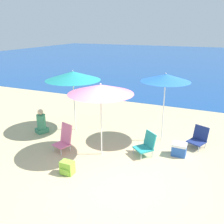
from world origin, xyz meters
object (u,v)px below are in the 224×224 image
at_px(beach_chair_pink, 64,138).
at_px(beach_umbrella_teal, 73,76).
at_px(beach_umbrella_blue, 166,78).
at_px(backpack_lime, 67,168).
at_px(beach_umbrella_pink, 101,89).
at_px(beach_chair_navy, 199,138).
at_px(cooler_box, 179,149).
at_px(person_seated_near, 41,123).
at_px(beach_chair_teal, 146,144).

bearing_deg(beach_chair_pink, beach_umbrella_teal, 128.09).
xyz_separation_m(beach_umbrella_blue, backpack_lime, (-1.77, -2.96, -1.93)).
height_order(beach_umbrella_pink, beach_chair_navy, beach_umbrella_pink).
height_order(beach_umbrella_pink, backpack_lime, beach_umbrella_pink).
bearing_deg(cooler_box, person_seated_near, -177.09).
xyz_separation_m(beach_chair_pink, beach_chair_teal, (2.36, 0.70, -0.06)).
distance_m(backpack_lime, cooler_box, 3.27).
bearing_deg(cooler_box, beach_chair_teal, -157.88).
xyz_separation_m(beach_umbrella_pink, backpack_lime, (-0.36, -1.29, -1.81)).
bearing_deg(backpack_lime, beach_chair_navy, 45.16).
bearing_deg(beach_chair_navy, cooler_box, -96.06).
bearing_deg(backpack_lime, cooler_box, 40.95).
xyz_separation_m(beach_umbrella_pink, beach_umbrella_blue, (1.41, 1.67, 0.12)).
xyz_separation_m(beach_umbrella_pink, beach_umbrella_teal, (-1.70, 1.30, 0.02)).
xyz_separation_m(beach_umbrella_blue, beach_chair_pink, (-2.56, -1.88, -1.70)).
bearing_deg(person_seated_near, beach_umbrella_blue, 39.21).
height_order(beach_umbrella_pink, beach_umbrella_blue, beach_umbrella_blue).
bearing_deg(beach_umbrella_blue, beach_umbrella_teal, -173.29).
distance_m(beach_umbrella_pink, beach_chair_navy, 3.48).
bearing_deg(beach_umbrella_blue, beach_chair_teal, -99.21).
xyz_separation_m(beach_umbrella_pink, person_seated_near, (-2.66, 0.61, -1.62)).
bearing_deg(beach_chair_teal, backpack_lime, -91.10).
bearing_deg(person_seated_near, beach_umbrella_teal, 60.31).
height_order(beach_chair_pink, beach_chair_navy, beach_chair_pink).
distance_m(beach_umbrella_teal, backpack_lime, 3.44).
xyz_separation_m(beach_umbrella_pink, beach_chair_navy, (2.57, 1.65, -1.67)).
bearing_deg(beach_umbrella_teal, beach_umbrella_pink, -37.51).
bearing_deg(cooler_box, beach_chair_navy, 60.20).
relative_size(beach_umbrella_blue, beach_chair_teal, 3.23).
height_order(beach_chair_pink, person_seated_near, person_seated_near).
xyz_separation_m(beach_umbrella_teal, backpack_lime, (1.34, -2.59, -1.83)).
distance_m(beach_umbrella_blue, beach_chair_teal, 2.13).
xyz_separation_m(beach_chair_navy, person_seated_near, (-5.23, -1.04, 0.05)).
height_order(beach_umbrella_pink, cooler_box, beach_umbrella_pink).
distance_m(beach_umbrella_pink, person_seated_near, 3.18).
bearing_deg(beach_chair_teal, beach_umbrella_teal, -155.17).
bearing_deg(beach_umbrella_teal, beach_chair_teal, -15.60).
distance_m(beach_umbrella_pink, beach_chair_teal, 2.10).
distance_m(beach_umbrella_blue, beach_chair_navy, 2.13).
bearing_deg(backpack_lime, beach_chair_pink, 126.33).
height_order(beach_chair_teal, person_seated_near, person_seated_near).
relative_size(beach_umbrella_pink, beach_umbrella_teal, 0.98).
height_order(beach_umbrella_blue, person_seated_near, beach_umbrella_blue).
bearing_deg(cooler_box, beach_umbrella_teal, 173.24).
xyz_separation_m(beach_umbrella_pink, beach_chair_teal, (1.22, 0.49, -1.64)).
bearing_deg(beach_umbrella_pink, beach_umbrella_blue, 49.79).
height_order(beach_chair_navy, person_seated_near, person_seated_near).
bearing_deg(beach_umbrella_pink, beach_umbrella_teal, 142.49).
relative_size(beach_chair_pink, beach_chair_teal, 1.19).
bearing_deg(beach_chair_pink, beach_chair_teal, 34.79).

